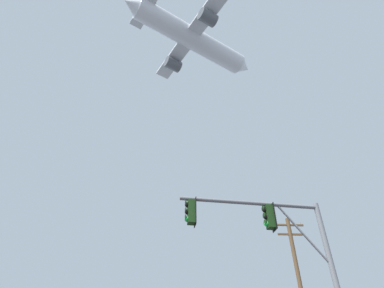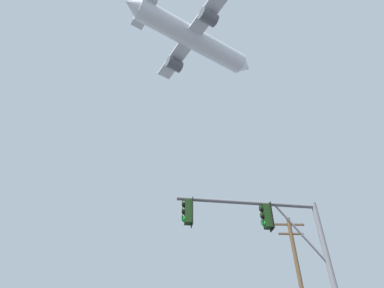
% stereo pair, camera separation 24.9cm
% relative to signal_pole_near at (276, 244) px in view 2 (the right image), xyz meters
% --- Properties ---
extents(signal_pole_near, '(5.49, 0.85, 6.69)m').
position_rel_signal_pole_near_xyz_m(signal_pole_near, '(0.00, 0.00, 0.00)').
color(signal_pole_near, slate).
rests_on(signal_pole_near, ground).
extents(airplane, '(23.73, 18.32, 7.02)m').
position_rel_signal_pole_near_xyz_m(airplane, '(-2.20, 21.66, 43.88)').
color(airplane, white).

